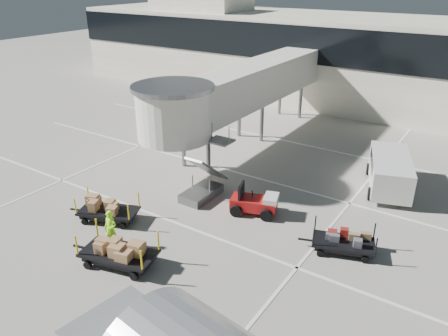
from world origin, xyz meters
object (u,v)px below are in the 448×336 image
(baggage_tug, at_px, (255,203))
(ground_worker, at_px, (111,229))
(suitcase_cart, at_px, (343,243))
(box_cart_far, at_px, (110,211))
(minivan, at_px, (390,169))
(belt_loader, at_px, (207,86))
(box_cart_near, at_px, (118,251))

(baggage_tug, xyz_separation_m, ground_worker, (-4.12, -6.43, 0.34))
(baggage_tug, relative_size, suitcase_cart, 0.77)
(baggage_tug, distance_m, box_cart_far, 7.65)
(baggage_tug, xyz_separation_m, box_cart_far, (-5.87, -4.90, -0.02))
(minivan, distance_m, belt_loader, 24.75)
(box_cart_far, distance_m, belt_loader, 26.04)
(suitcase_cart, height_order, minivan, minivan)
(belt_loader, bearing_deg, box_cart_far, -74.85)
(box_cart_near, relative_size, minivan, 0.73)
(baggage_tug, bearing_deg, belt_loader, 114.05)
(belt_loader, bearing_deg, suitcase_cart, -51.36)
(suitcase_cart, distance_m, minivan, 7.98)
(box_cart_near, distance_m, ground_worker, 1.54)
(belt_loader, bearing_deg, minivan, -37.63)
(baggage_tug, relative_size, belt_loader, 0.57)
(ground_worker, height_order, belt_loader, belt_loader)
(suitcase_cart, distance_m, ground_worker, 10.83)
(box_cart_near, bearing_deg, box_cart_far, 128.53)
(box_cart_near, bearing_deg, ground_worker, 133.60)
(box_cart_near, height_order, minivan, minivan)
(suitcase_cart, relative_size, box_cart_far, 0.94)
(box_cart_near, relative_size, ground_worker, 2.26)
(box_cart_near, relative_size, box_cart_far, 1.12)
(box_cart_far, height_order, belt_loader, belt_loader)
(belt_loader, bearing_deg, baggage_tug, -57.78)
(box_cart_near, bearing_deg, baggage_tug, 54.94)
(box_cart_near, bearing_deg, suitcase_cart, 24.67)
(baggage_tug, distance_m, box_cart_near, 7.79)
(minivan, bearing_deg, baggage_tug, -144.14)
(baggage_tug, distance_m, ground_worker, 7.64)
(baggage_tug, xyz_separation_m, box_cart_near, (-2.84, -7.25, 0.05))
(baggage_tug, height_order, belt_loader, belt_loader)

